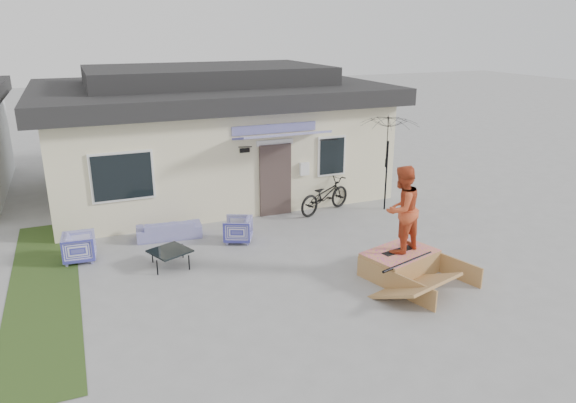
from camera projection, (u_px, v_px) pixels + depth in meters
name	position (u px, v px, depth m)	size (l,w,h in m)	color
ground	(307.00, 285.00, 11.28)	(90.00, 90.00, 0.00)	gray
grass_strip	(44.00, 288.00, 11.16)	(1.40, 8.00, 0.01)	#273F18
house	(210.00, 131.00, 17.69)	(10.80, 8.49, 4.10)	beige
loveseat	(169.00, 226.00, 13.74)	(1.66, 0.49, 0.65)	#282994
armchair_left	(79.00, 246.00, 12.38)	(0.71, 0.67, 0.73)	#282994
armchair_right	(238.00, 228.00, 13.50)	(0.68, 0.64, 0.70)	#282994
coffee_table	(170.00, 258.00, 12.14)	(0.80, 0.80, 0.39)	black
bicycle	(325.00, 192.00, 15.58)	(0.69, 1.97, 1.26)	black
patio_umbrella	(388.00, 153.00, 15.45)	(1.99, 1.89, 2.20)	black
skate_ramp	(400.00, 263.00, 11.75)	(1.56, 2.08, 0.52)	#9D703E
skateboard	(399.00, 250.00, 11.69)	(0.83, 0.21, 0.05)	black
skater	(402.00, 208.00, 11.38)	(0.94, 0.73, 1.93)	#C54B27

